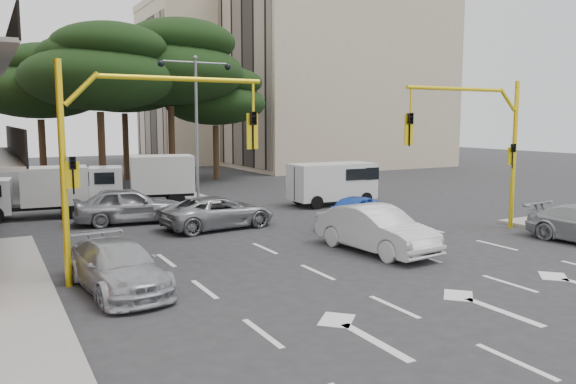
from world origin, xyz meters
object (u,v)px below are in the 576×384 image
object	(u,v)px
car_silver_cross_b	(129,205)
car_blue_compact	(352,211)
street_lamp_center	(196,102)
car_white_hatch	(376,229)
van_white	(332,184)
box_truck_b	(143,181)
car_silver_wagon	(118,266)
signal_mast_right	(484,134)
box_truck_a	(35,193)
signal_mast_left	(132,140)
car_silver_cross_a	(219,212)

from	to	relation	value
car_silver_cross_b	car_blue_compact	bearing A→B (deg)	-116.95
car_blue_compact	street_lamp_center	bearing A→B (deg)	167.29
car_silver_cross_b	car_white_hatch	bearing A→B (deg)	-140.72
van_white	box_truck_b	bearing A→B (deg)	-115.67
car_blue_compact	car_silver_wagon	bearing A→B (deg)	-95.76
signal_mast_right	box_truck_a	xyz separation A→B (m)	(-15.27, 12.01, -2.72)
signal_mast_left	van_white	size ratio (longest dim) A/B	1.34
car_silver_cross_a	van_white	bearing A→B (deg)	-73.70
car_white_hatch	car_silver_cross_a	distance (m)	7.22
box_truck_a	signal_mast_left	bearing A→B (deg)	-166.72
street_lamp_center	signal_mast_left	bearing A→B (deg)	-115.91
street_lamp_center	car_silver_wagon	distance (m)	17.44
van_white	box_truck_a	distance (m)	14.43
street_lamp_center	box_truck_b	distance (m)	5.22
car_white_hatch	car_blue_compact	world-z (taller)	car_white_hatch
signal_mast_right	street_lamp_center	bearing A→B (deg)	115.91
car_white_hatch	van_white	size ratio (longest dim) A/B	1.05
car_silver_wagon	car_white_hatch	bearing A→B (deg)	-3.56
car_blue_compact	car_silver_cross_b	bearing A→B (deg)	-151.81
car_white_hatch	box_truck_b	distance (m)	14.84
car_silver_cross_a	box_truck_a	xyz separation A→B (m)	(-6.47, 6.19, 0.50)
car_silver_cross_a	box_truck_b	distance (m)	7.80
street_lamp_center	car_white_hatch	bearing A→B (deg)	-85.69
car_white_hatch	car_silver_cross_b	bearing A→B (deg)	117.46
car_silver_cross_b	van_white	xyz separation A→B (m)	(10.65, 0.32, 0.33)
car_silver_cross_b	box_truck_b	xyz separation A→B (m)	(1.84, 4.82, 0.51)
street_lamp_center	car_silver_cross_b	bearing A→B (deg)	-133.21
box_truck_a	box_truck_b	distance (m)	5.52
car_silver_cross_b	van_white	distance (m)	10.66
box_truck_a	car_silver_cross_a	bearing A→B (deg)	-128.34
car_white_hatch	car_silver_cross_a	xyz separation A→B (m)	(-3.11, 6.52, -0.11)
car_white_hatch	car_silver_cross_b	world-z (taller)	car_silver_cross_b
signal_mast_left	car_silver_wagon	xyz separation A→B (m)	(-0.70, -0.99, -3.24)
car_silver_cross_a	box_truck_a	distance (m)	8.96
signal_mast_left	street_lamp_center	xyz separation A→B (m)	(6.80, 14.01, 1.54)
car_blue_compact	car_silver_cross_b	size ratio (longest dim) A/B	0.82
car_white_hatch	car_blue_compact	xyz separation A→B (m)	(1.90, 4.15, -0.13)
signal_mast_right	car_silver_wagon	world-z (taller)	signal_mast_right
car_blue_compact	car_silver_wagon	world-z (taller)	car_silver_wagon
car_silver_cross_a	car_silver_cross_b	xyz separation A→B (m)	(-3.00, 2.87, 0.13)
street_lamp_center	box_truck_b	world-z (taller)	street_lamp_center
car_white_hatch	van_white	bearing A→B (deg)	59.31
car_silver_wagon	box_truck_b	distance (m)	15.15
signal_mast_right	car_silver_cross_b	bearing A→B (deg)	143.65
signal_mast_left	box_truck_b	size ratio (longest dim) A/B	1.13
signal_mast_right	box_truck_a	distance (m)	19.62
signal_mast_left	car_silver_cross_a	world-z (taller)	signal_mast_left
car_blue_compact	car_silver_cross_b	world-z (taller)	car_silver_cross_b
signal_mast_right	car_silver_wagon	distance (m)	14.70
car_silver_wagon	van_white	xyz separation A→B (m)	(13.16, 10.00, 0.47)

